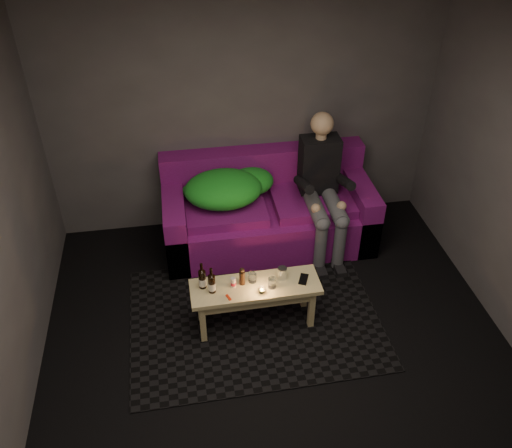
{
  "coord_description": "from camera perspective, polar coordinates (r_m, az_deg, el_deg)",
  "views": [
    {
      "loc": [
        -0.69,
        -2.76,
        3.66
      ],
      "look_at": [
        -0.02,
        1.34,
        0.56
      ],
      "focal_mm": 38.0,
      "sensor_mm": 36.0,
      "label": 1
    }
  ],
  "objects": [
    {
      "name": "floor",
      "position": [
        4.64,
        3.04,
        -15.49
      ],
      "size": [
        4.5,
        4.5,
        0.0
      ],
      "primitive_type": "plane",
      "color": "black",
      "rests_on": "ground"
    },
    {
      "name": "room",
      "position": [
        3.87,
        2.39,
        5.26
      ],
      "size": [
        4.5,
        4.5,
        4.5
      ],
      "color": "silver",
      "rests_on": "ground"
    },
    {
      "name": "rug",
      "position": [
        5.03,
        -0.16,
        -9.84
      ],
      "size": [
        2.27,
        1.67,
        0.01
      ],
      "primitive_type": "cube",
      "rotation": [
        0.0,
        0.0,
        0.02
      ],
      "color": "black",
      "rests_on": "floor"
    },
    {
      "name": "sofa",
      "position": [
        5.73,
        1.19,
        1.24
      ],
      "size": [
        2.15,
        0.97,
        0.92
      ],
      "color": "#6C0E59",
      "rests_on": "floor"
    },
    {
      "name": "green_blanket",
      "position": [
        5.47,
        -3.01,
        3.86
      ],
      "size": [
        0.95,
        0.65,
        0.32
      ],
      "color": "green",
      "rests_on": "sofa"
    },
    {
      "name": "person",
      "position": [
        5.46,
        7.01,
        4.18
      ],
      "size": [
        0.39,
        0.89,
        1.44
      ],
      "color": "black",
      "rests_on": "sofa"
    },
    {
      "name": "coffee_table",
      "position": [
        4.73,
        -0.07,
        -7.18
      ],
      "size": [
        1.13,
        0.37,
        0.46
      ],
      "rotation": [
        0.0,
        0.0,
        0.02
      ],
      "color": "tan",
      "rests_on": "rug"
    },
    {
      "name": "beer_bottle_a",
      "position": [
        4.62,
        -5.68,
        -5.74
      ],
      "size": [
        0.07,
        0.07,
        0.26
      ],
      "color": "black",
      "rests_on": "coffee_table"
    },
    {
      "name": "beer_bottle_b",
      "position": [
        4.57,
        -4.68,
        -6.22
      ],
      "size": [
        0.06,
        0.06,
        0.26
      ],
      "color": "black",
      "rests_on": "coffee_table"
    },
    {
      "name": "salt_shaker",
      "position": [
        4.64,
        -2.41,
        -6.15
      ],
      "size": [
        0.05,
        0.05,
        0.09
      ],
      "primitive_type": "cylinder",
      "rotation": [
        0.0,
        0.0,
        0.3
      ],
      "color": "silver",
      "rests_on": "coffee_table"
    },
    {
      "name": "pepper_mill",
      "position": [
        4.65,
        -1.47,
        -5.7
      ],
      "size": [
        0.06,
        0.06,
        0.13
      ],
      "primitive_type": "cylinder",
      "rotation": [
        0.0,
        0.0,
        0.25
      ],
      "color": "black",
      "rests_on": "coffee_table"
    },
    {
      "name": "tumbler_back",
      "position": [
        4.69,
        -0.38,
        -5.65
      ],
      "size": [
        0.08,
        0.08,
        0.08
      ],
      "primitive_type": "cylinder",
      "rotation": [
        0.0,
        0.0,
        0.12
      ],
      "color": "white",
      "rests_on": "coffee_table"
    },
    {
      "name": "tealight",
      "position": [
        4.6,
        0.62,
        -6.99
      ],
      "size": [
        0.05,
        0.05,
        0.04
      ],
      "color": "white",
      "rests_on": "coffee_table"
    },
    {
      "name": "tumbler_front",
      "position": [
        4.63,
        1.71,
        -6.2
      ],
      "size": [
        0.09,
        0.09,
        0.09
      ],
      "primitive_type": "cylinder",
      "rotation": [
        0.0,
        0.0,
        0.27
      ],
      "color": "white",
      "rests_on": "coffee_table"
    },
    {
      "name": "steel_cup",
      "position": [
        4.71,
        2.78,
        -5.19
      ],
      "size": [
        0.11,
        0.11,
        0.11
      ],
      "primitive_type": "cylinder",
      "rotation": [
        0.0,
        0.0,
        0.42
      ],
      "color": "silver",
      "rests_on": "coffee_table"
    },
    {
      "name": "smartphone",
      "position": [
        4.75,
        5.02,
        -5.8
      ],
      "size": [
        0.12,
        0.16,
        0.01
      ],
      "primitive_type": "cube",
      "rotation": [
        0.0,
        0.0,
        -0.4
      ],
      "color": "black",
      "rests_on": "coffee_table"
    },
    {
      "name": "red_lighter",
      "position": [
        4.57,
        -2.92,
        -7.72
      ],
      "size": [
        0.04,
        0.07,
        0.01
      ],
      "primitive_type": "cube",
      "rotation": [
        0.0,
        0.0,
        0.38
      ],
      "color": "red",
      "rests_on": "coffee_table"
    }
  ]
}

